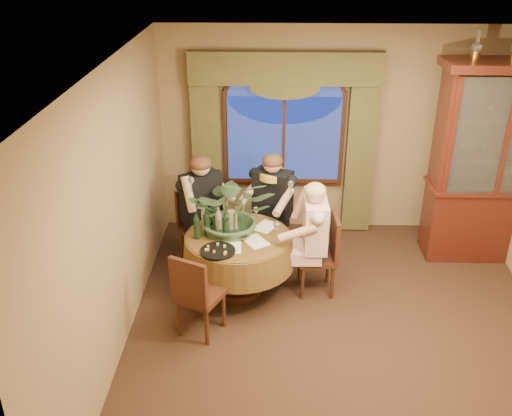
{
  "coord_description": "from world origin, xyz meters",
  "views": [
    {
      "loc": [
        -0.77,
        -4.82,
        3.86
      ],
      "look_at": [
        -0.93,
        0.78,
        1.1
      ],
      "focal_mm": 40.0,
      "sensor_mm": 36.0,
      "label": 1
    }
  ],
  "objects_px": {
    "chair_back_right": "(268,224)",
    "olive_bowl": "(242,237)",
    "oil_lamp_left": "(477,45)",
    "wine_bottle_0": "(204,217)",
    "china_cabinet": "(493,164)",
    "centerpiece_plant": "(233,181)",
    "chair_back": "(200,228)",
    "dining_table": "(239,264)",
    "wine_bottle_3": "(207,222)",
    "stoneware_vase": "(232,221)",
    "wine_bottle_4": "(214,215)",
    "person_back": "(202,212)",
    "wine_bottle_5": "(218,221)",
    "chair_right": "(317,255)",
    "person_scarf": "(273,208)",
    "chair_front_left": "(200,293)",
    "wine_bottle_2": "(226,226)",
    "person_pink": "(315,240)",
    "wine_bottle_1": "(197,225)"
  },
  "relations": [
    {
      "from": "china_cabinet",
      "to": "centerpiece_plant",
      "type": "bearing_deg",
      "value": -165.05
    },
    {
      "from": "centerpiece_plant",
      "to": "wine_bottle_5",
      "type": "bearing_deg",
      "value": -150.43
    },
    {
      "from": "oil_lamp_left",
      "to": "wine_bottle_4",
      "type": "height_order",
      "value": "oil_lamp_left"
    },
    {
      "from": "chair_back",
      "to": "chair_front_left",
      "type": "xyz_separation_m",
      "value": [
        0.16,
        -1.39,
        0.0
      ]
    },
    {
      "from": "dining_table",
      "to": "wine_bottle_2",
      "type": "distance_m",
      "value": 0.56
    },
    {
      "from": "chair_right",
      "to": "person_pink",
      "type": "xyz_separation_m",
      "value": [
        -0.03,
        -0.04,
        0.22
      ]
    },
    {
      "from": "wine_bottle_1",
      "to": "wine_bottle_5",
      "type": "distance_m",
      "value": 0.26
    },
    {
      "from": "centerpiece_plant",
      "to": "chair_front_left",
      "type": "bearing_deg",
      "value": -108.56
    },
    {
      "from": "wine_bottle_1",
      "to": "wine_bottle_2",
      "type": "xyz_separation_m",
      "value": [
        0.32,
        -0.01,
        0.0
      ]
    },
    {
      "from": "stoneware_vase",
      "to": "wine_bottle_5",
      "type": "height_order",
      "value": "wine_bottle_5"
    },
    {
      "from": "chair_right",
      "to": "chair_front_left",
      "type": "bearing_deg",
      "value": 118.95
    },
    {
      "from": "wine_bottle_3",
      "to": "person_scarf",
      "type": "bearing_deg",
      "value": 46.45
    },
    {
      "from": "stoneware_vase",
      "to": "wine_bottle_0",
      "type": "xyz_separation_m",
      "value": [
        -0.31,
        0.01,
        0.04
      ]
    },
    {
      "from": "person_back",
      "to": "wine_bottle_5",
      "type": "relative_size",
      "value": 4.45
    },
    {
      "from": "person_pink",
      "to": "stoneware_vase",
      "type": "relative_size",
      "value": 5.43
    },
    {
      "from": "wine_bottle_0",
      "to": "olive_bowl",
      "type": "bearing_deg",
      "value": -23.95
    },
    {
      "from": "oil_lamp_left",
      "to": "person_back",
      "type": "relative_size",
      "value": 0.23
    },
    {
      "from": "person_back",
      "to": "wine_bottle_5",
      "type": "xyz_separation_m",
      "value": [
        0.26,
        -0.58,
        0.18
      ]
    },
    {
      "from": "person_scarf",
      "to": "stoneware_vase",
      "type": "xyz_separation_m",
      "value": [
        -0.46,
        -0.67,
        0.16
      ]
    },
    {
      "from": "wine_bottle_3",
      "to": "wine_bottle_4",
      "type": "height_order",
      "value": "same"
    },
    {
      "from": "centerpiece_plant",
      "to": "wine_bottle_1",
      "type": "distance_m",
      "value": 0.63
    },
    {
      "from": "chair_right",
      "to": "wine_bottle_3",
      "type": "height_order",
      "value": "wine_bottle_3"
    },
    {
      "from": "person_pink",
      "to": "stoneware_vase",
      "type": "bearing_deg",
      "value": 83.22
    },
    {
      "from": "person_scarf",
      "to": "olive_bowl",
      "type": "height_order",
      "value": "person_scarf"
    },
    {
      "from": "chair_right",
      "to": "wine_bottle_0",
      "type": "relative_size",
      "value": 2.91
    },
    {
      "from": "person_back",
      "to": "chair_back",
      "type": "bearing_deg",
      "value": -81.55
    },
    {
      "from": "stoneware_vase",
      "to": "wine_bottle_4",
      "type": "distance_m",
      "value": 0.23
    },
    {
      "from": "chair_back_right",
      "to": "wine_bottle_0",
      "type": "height_order",
      "value": "wine_bottle_0"
    },
    {
      "from": "chair_front_left",
      "to": "wine_bottle_4",
      "type": "height_order",
      "value": "wine_bottle_4"
    },
    {
      "from": "wine_bottle_0",
      "to": "wine_bottle_3",
      "type": "distance_m",
      "value": 0.12
    },
    {
      "from": "china_cabinet",
      "to": "chair_front_left",
      "type": "bearing_deg",
      "value": -153.53
    },
    {
      "from": "wine_bottle_4",
      "to": "wine_bottle_2",
      "type": "bearing_deg",
      "value": -59.39
    },
    {
      "from": "person_back",
      "to": "wine_bottle_3",
      "type": "xyz_separation_m",
      "value": [
        0.13,
        -0.62,
        0.18
      ]
    },
    {
      "from": "person_pink",
      "to": "dining_table",
      "type": "bearing_deg",
      "value": 90.0
    },
    {
      "from": "person_pink",
      "to": "stoneware_vase",
      "type": "distance_m",
      "value": 0.95
    },
    {
      "from": "wine_bottle_0",
      "to": "stoneware_vase",
      "type": "bearing_deg",
      "value": -1.7
    },
    {
      "from": "oil_lamp_left",
      "to": "wine_bottle_0",
      "type": "relative_size",
      "value": 1.03
    },
    {
      "from": "wine_bottle_3",
      "to": "wine_bottle_0",
      "type": "bearing_deg",
      "value": 107.91
    },
    {
      "from": "chair_front_left",
      "to": "wine_bottle_4",
      "type": "distance_m",
      "value": 1.02
    },
    {
      "from": "chair_right",
      "to": "wine_bottle_1",
      "type": "xyz_separation_m",
      "value": [
        -1.35,
        -0.12,
        0.44
      ]
    },
    {
      "from": "dining_table",
      "to": "person_back",
      "type": "distance_m",
      "value": 0.87
    },
    {
      "from": "oil_lamp_left",
      "to": "person_scarf",
      "type": "relative_size",
      "value": 0.24
    },
    {
      "from": "chair_back",
      "to": "wine_bottle_3",
      "type": "height_order",
      "value": "wine_bottle_3"
    },
    {
      "from": "oil_lamp_left",
      "to": "chair_back",
      "type": "height_order",
      "value": "oil_lamp_left"
    },
    {
      "from": "chair_back_right",
      "to": "olive_bowl",
      "type": "xyz_separation_m",
      "value": [
        -0.28,
        -0.88,
        0.29
      ]
    },
    {
      "from": "chair_front_left",
      "to": "olive_bowl",
      "type": "relative_size",
      "value": 6.67
    },
    {
      "from": "wine_bottle_2",
      "to": "chair_right",
      "type": "bearing_deg",
      "value": 7.58
    },
    {
      "from": "dining_table",
      "to": "wine_bottle_3",
      "type": "distance_m",
      "value": 0.64
    },
    {
      "from": "person_pink",
      "to": "wine_bottle_1",
      "type": "distance_m",
      "value": 1.33
    },
    {
      "from": "china_cabinet",
      "to": "person_back",
      "type": "relative_size",
      "value": 1.71
    }
  ]
}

